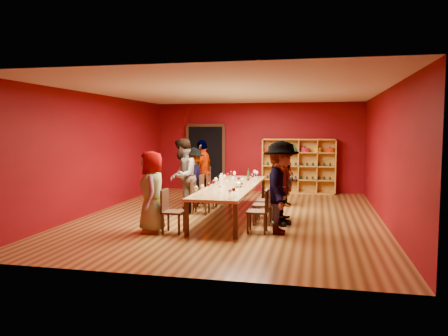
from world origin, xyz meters
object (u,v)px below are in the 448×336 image
at_px(shelving_unit, 299,163).
at_px(chair_person_left_4, 212,186).
at_px(tasting_table, 232,188).
at_px(chair_person_left_3, 206,190).
at_px(chair_person_left_0, 170,209).
at_px(person_left_3, 193,178).
at_px(chair_person_right_4, 277,188).
at_px(wine_bottle, 248,174).
at_px(chair_person_right_1, 266,202).
at_px(chair_person_right_0, 261,209).
at_px(person_right_4, 287,178).
at_px(person_right_0, 281,187).
at_px(person_left_2, 182,176).
at_px(chair_person_right_2, 269,198).
at_px(person_left_4, 203,172).
at_px(person_right_2, 281,186).
at_px(person_left_0, 152,192).
at_px(spittoon_bowl, 237,184).
at_px(chair_person_left_2, 197,194).
at_px(person_right_1, 281,188).

distance_m(shelving_unit, chair_person_left_4, 3.52).
xyz_separation_m(tasting_table, chair_person_left_3, (-0.91, 0.95, -0.20)).
relative_size(chair_person_left_0, person_left_3, 0.55).
xyz_separation_m(chair_person_right_4, wine_bottle, (-0.78, -0.11, 0.36)).
height_order(chair_person_right_1, wine_bottle, wine_bottle).
height_order(chair_person_left_0, chair_person_right_1, same).
height_order(chair_person_right_0, person_right_4, person_right_4).
relative_size(chair_person_right_1, person_right_4, 0.58).
xyz_separation_m(person_left_3, person_right_0, (2.56, -2.51, 0.13)).
bearing_deg(person_left_2, wine_bottle, 132.06).
bearing_deg(chair_person_left_0, chair_person_right_2, 44.66).
bearing_deg(person_left_2, chair_person_left_4, 161.05).
bearing_deg(person_left_4, chair_person_left_4, 97.54).
distance_m(shelving_unit, person_left_4, 3.68).
distance_m(chair_person_left_0, person_right_2, 2.78).
bearing_deg(chair_person_right_1, person_left_4, 130.52).
bearing_deg(person_right_2, chair_person_left_0, 141.94).
bearing_deg(person_left_2, person_left_3, 172.06).
xyz_separation_m(person_left_4, person_right_2, (2.38, -1.86, -0.11)).
xyz_separation_m(person_left_2, chair_person_left_4, (0.39, 1.56, -0.44)).
xyz_separation_m(person_left_0, chair_person_right_2, (2.20, 1.80, -0.34)).
bearing_deg(chair_person_right_0, person_right_2, 78.71).
height_order(chair_person_right_4, spittoon_bowl, chair_person_right_4).
distance_m(chair_person_left_2, chair_person_left_3, 0.82).
bearing_deg(chair_person_left_4, person_left_3, -114.97).
distance_m(chair_person_left_3, person_left_3, 0.47).
xyz_separation_m(chair_person_right_0, person_right_2, (0.28, 1.39, 0.30)).
bearing_deg(person_right_2, person_left_2, 94.59).
bearing_deg(chair_person_right_1, chair_person_right_0, -90.00).
relative_size(chair_person_left_2, spittoon_bowl, 3.39).
bearing_deg(person_right_4, person_left_3, 102.69).
bearing_deg(tasting_table, shelving_unit, 72.08).
bearing_deg(person_right_1, person_left_0, 138.30).
xyz_separation_m(person_left_4, chair_person_right_4, (2.10, 0.08, -0.41)).
bearing_deg(person_right_0, chair_person_right_2, 13.89).
distance_m(tasting_table, chair_person_left_0, 2.17).
distance_m(person_left_4, person_right_4, 2.40).
bearing_deg(chair_person_left_4, person_left_4, 180.00).
distance_m(chair_person_left_0, person_left_3, 2.95).
height_order(person_left_3, person_right_4, person_left_3).
bearing_deg(tasting_table, chair_person_left_2, 171.72).
bearing_deg(chair_person_left_0, person_right_1, 29.30).
bearing_deg(shelving_unit, person_right_1, -91.84).
height_order(shelving_unit, wine_bottle, shelving_unit).
relative_size(person_left_2, chair_person_left_4, 2.11).
bearing_deg(chair_person_left_3, chair_person_right_4, 24.39).
bearing_deg(person_left_2, spittoon_bowl, 71.35).
bearing_deg(chair_person_right_1, person_right_1, 0.00).
distance_m(chair_person_left_2, person_right_0, 2.81).
bearing_deg(chair_person_left_2, person_right_4, 37.84).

